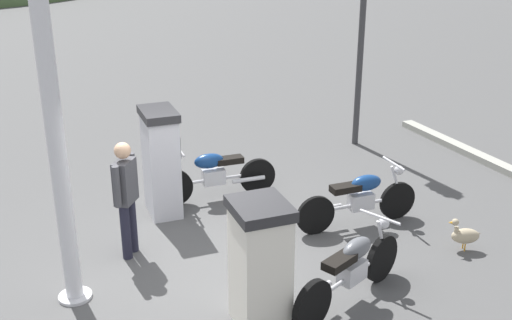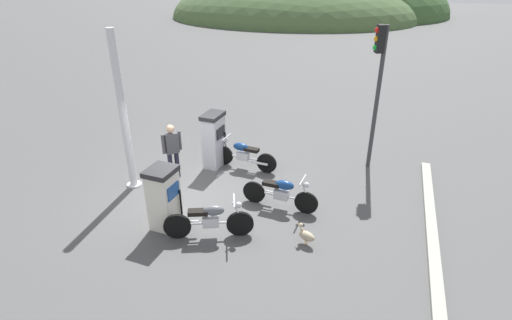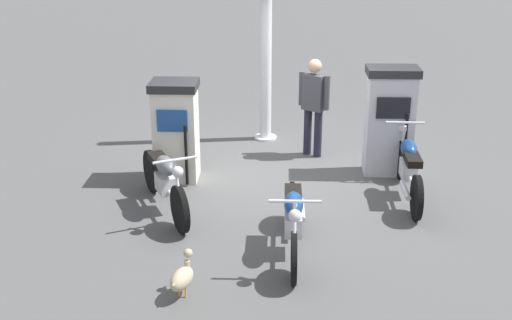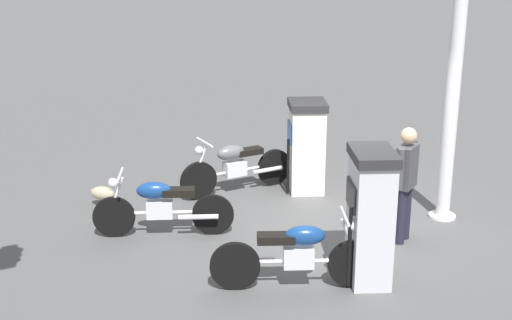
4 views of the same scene
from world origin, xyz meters
name	(u,v)px [view 2 (image 2 of 4)]	position (x,y,z in m)	size (l,w,h in m)	color
ground_plane	(193,191)	(0.00, 0.00, 0.00)	(120.00, 120.00, 0.00)	#4C4C4C
fuel_pump_near	(164,198)	(0.02, -1.60, 0.77)	(0.69, 0.75, 1.51)	silver
fuel_pump_far	(214,140)	(0.02, 1.61, 0.84)	(0.61, 0.82, 1.66)	silver
motorcycle_near_pump	(210,220)	(1.17, -1.72, 0.45)	(1.92, 0.83, 0.95)	black
motorcycle_far_pump	(244,154)	(0.92, 1.66, 0.45)	(2.00, 0.61, 0.94)	black
motorcycle_extra	(281,192)	(2.44, -0.15, 0.46)	(1.96, 0.58, 0.93)	black
attendant_person	(172,148)	(-0.82, 0.58, 0.92)	(0.44, 0.49, 1.62)	#1E1E2D
wandering_duck	(306,235)	(3.29, -1.42, 0.23)	(0.46, 0.34, 0.48)	tan
roadside_traffic_light	(378,75)	(4.45, 2.79, 2.79)	(0.40, 0.29, 4.11)	#38383A
canopy_support_pole	(124,116)	(-1.72, -0.12, 2.03)	(0.40, 0.40, 4.21)	silver
road_edge_kerb	(431,224)	(6.01, 0.00, 0.06)	(0.61, 6.45, 0.12)	#9E9E93
distant_hill_main	(290,18)	(-4.33, 36.10, 0.00)	(26.02, 19.39, 9.08)	#476038
distant_hill_secondary	(329,13)	(-0.84, 41.99, 0.00)	(26.39, 21.73, 11.83)	#38562D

